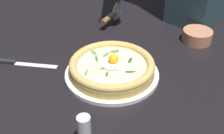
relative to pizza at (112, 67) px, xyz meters
name	(u,v)px	position (x,y,z in m)	size (l,w,h in m)	color
ground_plane	(107,84)	(0.00, -0.03, -0.05)	(2.40, 2.40, 0.03)	black
pizza_plate	(112,74)	(0.00, 0.00, -0.03)	(0.28, 0.28, 0.01)	white
pizza	(112,67)	(0.00, 0.00, 0.00)	(0.26, 0.26, 0.06)	#D6B157
side_bowl	(197,36)	(0.13, 0.35, -0.01)	(0.10, 0.10, 0.04)	#B77758
pizza_cutter	(111,16)	(-0.20, 0.28, 0.00)	(0.03, 0.15, 0.07)	silver
table_knife	(12,62)	(-0.30, -0.13, -0.03)	(0.21, 0.12, 0.01)	silver
pepper_shaker	(84,130)	(0.10, -0.25, 0.01)	(0.03, 0.03, 0.08)	silver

